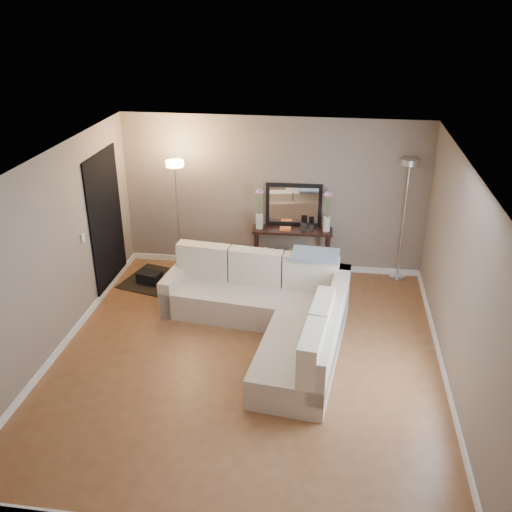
# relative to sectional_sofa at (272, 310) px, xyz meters

# --- Properties ---
(floor) EXTENTS (5.00, 5.50, 0.01)m
(floor) POSITION_rel_sectional_sofa_xyz_m (-0.24, -0.67, -0.35)
(floor) COLOR brown
(floor) RESTS_ON ground
(ceiling) EXTENTS (5.00, 5.50, 0.01)m
(ceiling) POSITION_rel_sectional_sofa_xyz_m (-0.24, -0.67, 2.26)
(ceiling) COLOR white
(ceiling) RESTS_ON ground
(wall_back) EXTENTS (5.00, 0.02, 2.60)m
(wall_back) POSITION_rel_sectional_sofa_xyz_m (-0.24, 2.09, 0.95)
(wall_back) COLOR gray
(wall_back) RESTS_ON ground
(wall_front) EXTENTS (5.00, 0.02, 2.60)m
(wall_front) POSITION_rel_sectional_sofa_xyz_m (-0.24, -3.43, 0.95)
(wall_front) COLOR gray
(wall_front) RESTS_ON ground
(wall_left) EXTENTS (0.02, 5.50, 2.60)m
(wall_left) POSITION_rel_sectional_sofa_xyz_m (-2.75, -0.67, 0.95)
(wall_left) COLOR gray
(wall_left) RESTS_ON ground
(wall_right) EXTENTS (0.02, 5.50, 2.60)m
(wall_right) POSITION_rel_sectional_sofa_xyz_m (2.27, -0.67, 0.95)
(wall_right) COLOR gray
(wall_right) RESTS_ON ground
(baseboard_back) EXTENTS (5.00, 0.03, 0.10)m
(baseboard_back) POSITION_rel_sectional_sofa_xyz_m (-0.24, 2.07, -0.30)
(baseboard_back) COLOR white
(baseboard_back) RESTS_ON ground
(baseboard_left) EXTENTS (0.03, 5.50, 0.10)m
(baseboard_left) POSITION_rel_sectional_sofa_xyz_m (-2.73, -0.67, -0.30)
(baseboard_left) COLOR white
(baseboard_left) RESTS_ON ground
(baseboard_right) EXTENTS (0.03, 5.50, 0.10)m
(baseboard_right) POSITION_rel_sectional_sofa_xyz_m (2.24, -0.67, -0.30)
(baseboard_right) COLOR white
(baseboard_right) RESTS_ON ground
(doorway) EXTENTS (0.02, 1.20, 2.20)m
(doorway) POSITION_rel_sectional_sofa_xyz_m (-2.72, 1.03, 0.75)
(doorway) COLOR black
(doorway) RESTS_ON ground
(switch_plate) EXTENTS (0.02, 0.08, 0.12)m
(switch_plate) POSITION_rel_sectional_sofa_xyz_m (-2.72, 0.18, 0.85)
(switch_plate) COLOR white
(switch_plate) RESTS_ON ground
(sectional_sofa) EXTENTS (2.75, 2.83, 0.94)m
(sectional_sofa) POSITION_rel_sectional_sofa_xyz_m (0.00, 0.00, 0.00)
(sectional_sofa) COLOR beige
(sectional_sofa) RESTS_ON floor
(throw_blanket) EXTENTS (0.70, 0.43, 0.09)m
(throw_blanket) POSITION_rel_sectional_sofa_xyz_m (0.54, 0.60, 0.61)
(throw_blanket) COLOR gray
(throw_blanket) RESTS_ON sectional_sofa
(console_table) EXTENTS (1.31, 0.40, 0.80)m
(console_table) POSITION_rel_sectional_sofa_xyz_m (0.03, 1.88, 0.10)
(console_table) COLOR black
(console_table) RESTS_ON floor
(leaning_mirror) EXTENTS (0.92, 0.08, 0.72)m
(leaning_mirror) POSITION_rel_sectional_sofa_xyz_m (0.11, 2.05, 0.82)
(leaning_mirror) COLOR black
(leaning_mirror) RESTS_ON console_table
(table_decor) EXTENTS (0.55, 0.13, 0.13)m
(table_decor) POSITION_rel_sectional_sofa_xyz_m (0.11, 1.84, 0.49)
(table_decor) COLOR orange
(table_decor) RESTS_ON console_table
(flower_vase_left) EXTENTS (0.15, 0.12, 0.68)m
(flower_vase_left) POSITION_rel_sectional_sofa_xyz_m (-0.44, 1.86, 0.74)
(flower_vase_left) COLOR silver
(flower_vase_left) RESTS_ON console_table
(flower_vase_right) EXTENTS (0.15, 0.12, 0.68)m
(flower_vase_right) POSITION_rel_sectional_sofa_xyz_m (0.66, 1.90, 0.74)
(flower_vase_right) COLOR silver
(flower_vase_right) RESTS_ON console_table
(floor_lamp_lit) EXTENTS (0.34, 0.34, 1.97)m
(floor_lamp_lit) POSITION_rel_sectional_sofa_xyz_m (-1.73, 1.56, 1.04)
(floor_lamp_lit) COLOR silver
(floor_lamp_lit) RESTS_ON floor
(floor_lamp_unlit) EXTENTS (0.33, 0.33, 2.04)m
(floor_lamp_unlit) POSITION_rel_sectional_sofa_xyz_m (1.88, 1.94, 1.09)
(floor_lamp_unlit) COLOR silver
(floor_lamp_unlit) RESTS_ON floor
(charcoal_rug) EXTENTS (1.49, 1.26, 0.02)m
(charcoal_rug) POSITION_rel_sectional_sofa_xyz_m (-1.93, 1.23, -0.34)
(charcoal_rug) COLOR black
(charcoal_rug) RESTS_ON floor
(black_bag) EXTENTS (0.42, 0.34, 0.24)m
(black_bag) POSITION_rel_sectional_sofa_xyz_m (-2.16, 1.19, -0.28)
(black_bag) COLOR black
(black_bag) RESTS_ON charcoal_rug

